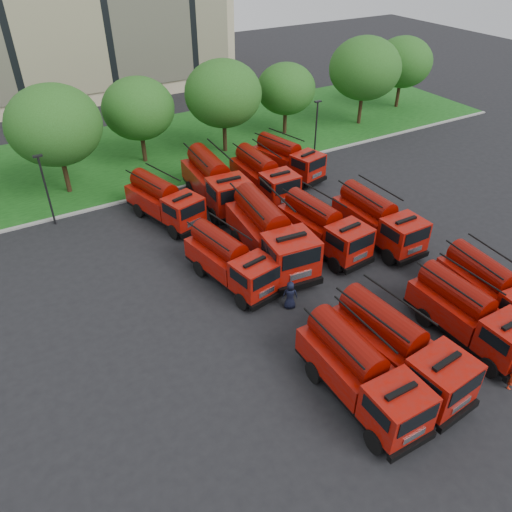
{
  "coord_description": "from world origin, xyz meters",
  "views": [
    {
      "loc": [
        -12.91,
        -15.49,
        17.88
      ],
      "look_at": [
        -1.23,
        4.57,
        1.8
      ],
      "focal_mm": 35.0,
      "sensor_mm": 36.0,
      "label": 1
    }
  ],
  "objects_px": {
    "fire_truck_1": "(398,348)",
    "fire_truck_10": "(263,176)",
    "fire_truck_3": "(492,289)",
    "fire_truck_2": "(469,314)",
    "firefighter_1": "(473,359)",
    "fire_truck_0": "(360,372)",
    "fire_truck_11": "(288,158)",
    "fire_truck_6": "(323,227)",
    "fire_truck_8": "(164,201)",
    "fire_truck_5": "(270,234)",
    "firefighter_0": "(509,386)",
    "fire_truck_4": "(230,261)",
    "fire_truck_7": "(378,220)",
    "firefighter_5": "(386,250)",
    "firefighter_4": "(290,307)",
    "fire_truck_9": "(215,181)"
  },
  "relations": [
    {
      "from": "fire_truck_1",
      "to": "firefighter_5",
      "type": "bearing_deg",
      "value": 44.61
    },
    {
      "from": "fire_truck_2",
      "to": "fire_truck_3",
      "type": "bearing_deg",
      "value": 15.91
    },
    {
      "from": "firefighter_0",
      "to": "fire_truck_5",
      "type": "bearing_deg",
      "value": 78.44
    },
    {
      "from": "fire_truck_0",
      "to": "firefighter_4",
      "type": "xyz_separation_m",
      "value": [
        0.8,
        6.61,
        -1.56
      ]
    },
    {
      "from": "firefighter_0",
      "to": "firefighter_1",
      "type": "distance_m",
      "value": 1.97
    },
    {
      "from": "fire_truck_4",
      "to": "fire_truck_7",
      "type": "bearing_deg",
      "value": -15.03
    },
    {
      "from": "fire_truck_8",
      "to": "fire_truck_0",
      "type": "bearing_deg",
      "value": -100.12
    },
    {
      "from": "fire_truck_3",
      "to": "fire_truck_7",
      "type": "relative_size",
      "value": 0.96
    },
    {
      "from": "fire_truck_0",
      "to": "fire_truck_9",
      "type": "xyz_separation_m",
      "value": [
        2.63,
        19.34,
        0.19
      ]
    },
    {
      "from": "fire_truck_1",
      "to": "fire_truck_10",
      "type": "height_order",
      "value": "fire_truck_1"
    },
    {
      "from": "fire_truck_1",
      "to": "fire_truck_3",
      "type": "xyz_separation_m",
      "value": [
        7.49,
        0.83,
        -0.17
      ]
    },
    {
      "from": "fire_truck_3",
      "to": "firefighter_5",
      "type": "bearing_deg",
      "value": 100.46
    },
    {
      "from": "fire_truck_1",
      "to": "fire_truck_6",
      "type": "bearing_deg",
      "value": 66.85
    },
    {
      "from": "fire_truck_2",
      "to": "fire_truck_8",
      "type": "height_order",
      "value": "fire_truck_8"
    },
    {
      "from": "fire_truck_1",
      "to": "fire_truck_5",
      "type": "bearing_deg",
      "value": 85.87
    },
    {
      "from": "fire_truck_1",
      "to": "firefighter_5",
      "type": "xyz_separation_m",
      "value": [
        6.81,
        7.92,
        -1.64
      ]
    },
    {
      "from": "fire_truck_10",
      "to": "firefighter_5",
      "type": "bearing_deg",
      "value": -74.29
    },
    {
      "from": "fire_truck_7",
      "to": "firefighter_5",
      "type": "relative_size",
      "value": 4.01
    },
    {
      "from": "fire_truck_9",
      "to": "fire_truck_6",
      "type": "bearing_deg",
      "value": -66.71
    },
    {
      "from": "fire_truck_9",
      "to": "fire_truck_10",
      "type": "height_order",
      "value": "fire_truck_9"
    },
    {
      "from": "fire_truck_2",
      "to": "firefighter_1",
      "type": "relative_size",
      "value": 3.98
    },
    {
      "from": "fire_truck_11",
      "to": "fire_truck_4",
      "type": "bearing_deg",
      "value": -149.33
    },
    {
      "from": "fire_truck_2",
      "to": "fire_truck_10",
      "type": "distance_m",
      "value": 18.38
    },
    {
      "from": "fire_truck_1",
      "to": "firefighter_1",
      "type": "xyz_separation_m",
      "value": [
        4.02,
        -1.35,
        -1.64
      ]
    },
    {
      "from": "fire_truck_9",
      "to": "fire_truck_5",
      "type": "bearing_deg",
      "value": -88.99
    },
    {
      "from": "firefighter_0",
      "to": "fire_truck_7",
      "type": "bearing_deg",
      "value": 48.91
    },
    {
      "from": "fire_truck_4",
      "to": "firefighter_4",
      "type": "distance_m",
      "value": 4.32
    },
    {
      "from": "fire_truck_2",
      "to": "fire_truck_4",
      "type": "xyz_separation_m",
      "value": [
        -8.04,
        10.03,
        -0.03
      ]
    },
    {
      "from": "fire_truck_4",
      "to": "fire_truck_11",
      "type": "height_order",
      "value": "fire_truck_4"
    },
    {
      "from": "fire_truck_2",
      "to": "fire_truck_5",
      "type": "distance_m",
      "value": 11.91
    },
    {
      "from": "fire_truck_6",
      "to": "fire_truck_0",
      "type": "bearing_deg",
      "value": -124.16
    },
    {
      "from": "fire_truck_6",
      "to": "fire_truck_9",
      "type": "height_order",
      "value": "fire_truck_9"
    },
    {
      "from": "fire_truck_7",
      "to": "fire_truck_1",
      "type": "bearing_deg",
      "value": -127.33
    },
    {
      "from": "fire_truck_8",
      "to": "firefighter_4",
      "type": "height_order",
      "value": "fire_truck_8"
    },
    {
      "from": "firefighter_0",
      "to": "firefighter_4",
      "type": "distance_m",
      "value": 11.2
    },
    {
      "from": "fire_truck_4",
      "to": "fire_truck_11",
      "type": "distance_m",
      "value": 14.84
    },
    {
      "from": "fire_truck_4",
      "to": "fire_truck_3",
      "type": "bearing_deg",
      "value": -50.95
    },
    {
      "from": "fire_truck_8",
      "to": "firefighter_5",
      "type": "height_order",
      "value": "fire_truck_8"
    },
    {
      "from": "fire_truck_8",
      "to": "firefighter_0",
      "type": "relative_size",
      "value": 4.31
    },
    {
      "from": "fire_truck_5",
      "to": "firefighter_0",
      "type": "distance_m",
      "value": 14.92
    },
    {
      "from": "fire_truck_3",
      "to": "fire_truck_5",
      "type": "relative_size",
      "value": 0.8
    },
    {
      "from": "fire_truck_3",
      "to": "fire_truck_1",
      "type": "bearing_deg",
      "value": -168.69
    },
    {
      "from": "fire_truck_9",
      "to": "firefighter_0",
      "type": "distance_m",
      "value": 22.81
    },
    {
      "from": "fire_truck_0",
      "to": "fire_truck_11",
      "type": "xyz_separation_m",
      "value": [
        9.77,
        20.63,
        -0.09
      ]
    },
    {
      "from": "fire_truck_2",
      "to": "fire_truck_11",
      "type": "height_order",
      "value": "fire_truck_2"
    },
    {
      "from": "fire_truck_7",
      "to": "fire_truck_8",
      "type": "xyz_separation_m",
      "value": [
        -10.89,
        9.42,
        -0.07
      ]
    },
    {
      "from": "fire_truck_1",
      "to": "fire_truck_8",
      "type": "xyz_separation_m",
      "value": [
        -3.89,
        18.64,
        -0.13
      ]
    },
    {
      "from": "firefighter_1",
      "to": "firefighter_0",
      "type": "bearing_deg",
      "value": -85.89
    },
    {
      "from": "fire_truck_0",
      "to": "firefighter_4",
      "type": "relative_size",
      "value": 4.04
    },
    {
      "from": "fire_truck_6",
      "to": "firefighter_1",
      "type": "bearing_deg",
      "value": -92.34
    }
  ]
}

